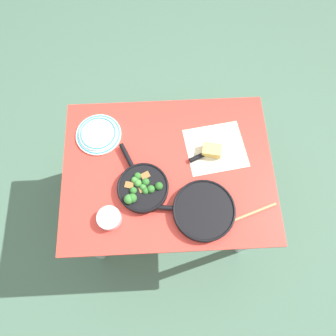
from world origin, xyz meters
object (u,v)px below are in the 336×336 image
dinner_plate_stack (98,134)px  skillet_eggs (203,210)px  skillet_broccoli (142,187)px  wooden_spoon (236,219)px  grater_knife (203,155)px  prep_bowl_steel (109,218)px  cheese_block (212,150)px

dinner_plate_stack → skillet_eggs: bearing=139.7°
skillet_broccoli → wooden_spoon: 0.48m
wooden_spoon → skillet_eggs: bearing=-35.4°
skillet_eggs → grater_knife: skillet_eggs is taller
grater_knife → dinner_plate_stack: (0.54, -0.14, 0.00)m
skillet_broccoli → grater_knife: (-0.32, -0.16, -0.02)m
skillet_eggs → wooden_spoon: bearing=169.7°
wooden_spoon → prep_bowl_steel: prep_bowl_steel is taller
skillet_eggs → cheese_block: (-0.07, -0.31, 0.00)m
skillet_eggs → prep_bowl_steel: prep_bowl_steel is taller
skillet_broccoli → prep_bowl_steel: 0.21m
grater_knife → cheese_block: size_ratio=2.00×
prep_bowl_steel → dinner_plate_stack: bearing=-81.4°
skillet_eggs → wooden_spoon: 0.16m
cheese_block → dinner_plate_stack: cheese_block is taller
cheese_block → prep_bowl_steel: 0.61m
skillet_broccoli → prep_bowl_steel: (0.16, 0.14, -0.00)m
skillet_eggs → grater_knife: (-0.03, -0.29, -0.01)m
skillet_eggs → skillet_broccoli: bearing=-17.1°
wooden_spoon → dinner_plate_stack: bearing=-54.2°
wooden_spoon → dinner_plate_stack: 0.82m
prep_bowl_steel → skillet_eggs: bearing=-177.9°
cheese_block → prep_bowl_steel: size_ratio=0.94×
dinner_plate_stack → wooden_spoon: bearing=144.2°
grater_knife → skillet_broccoli: bearing=-175.2°
skillet_broccoli → cheese_block: 0.40m
wooden_spoon → skillet_broccoli: bearing=-39.9°
wooden_spoon → cheese_block: bearing=-95.0°
dinner_plate_stack → prep_bowl_steel: prep_bowl_steel is taller
skillet_broccoli → skillet_eggs: (-0.29, 0.13, -0.01)m
skillet_broccoli → dinner_plate_stack: 0.38m
skillet_eggs → dinner_plate_stack: (0.51, -0.43, -0.01)m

